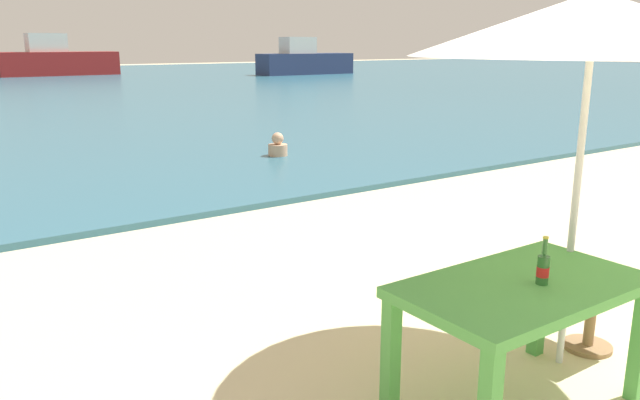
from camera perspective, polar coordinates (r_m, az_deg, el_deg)
The scene contains 7 objects.
picnic_table_green at distance 3.64m, azimuth 17.86°, elevation -8.69°, with size 1.40×0.80×0.76m.
beer_bottle_amber at distance 3.57m, azimuth 19.56°, elevation -5.77°, with size 0.07×0.07×0.26m.
patio_umbrella at distance 4.03m, azimuth 23.54°, elevation 14.39°, with size 2.10×2.10×2.30m.
side_table_wood at distance 4.61m, azimuth 23.45°, elevation -8.32°, with size 0.44×0.44×0.54m.
swimmer_person at distance 11.13m, azimuth -3.85°, elevation 4.85°, with size 0.34×0.34×0.41m.
boat_barge at distance 42.24m, azimuth -22.72°, elevation 11.59°, with size 6.84×1.87×2.49m.
boat_sailboat at distance 40.52m, azimuth -1.42°, elevation 12.48°, with size 6.28×1.71×2.28m.
Camera 1 is at (-3.71, -1.65, 2.02)m, focal length 35.31 mm.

